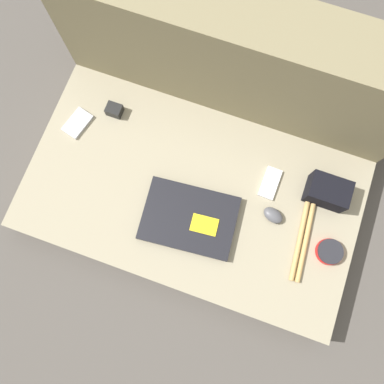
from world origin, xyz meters
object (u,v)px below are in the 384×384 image
at_px(camera_pouch, 328,192).
at_px(charger_brick, 114,110).
at_px(phone_silver, 77,123).
at_px(laptop, 189,218).
at_px(speaker_puck, 330,252).
at_px(phone_black, 270,183).
at_px(computer_mouse, 273,215).

distance_m(camera_pouch, charger_brick, 0.81).
distance_m(phone_silver, charger_brick, 0.14).
bearing_deg(laptop, speaker_puck, 0.77).
height_order(laptop, charger_brick, charger_brick).
relative_size(laptop, phone_black, 2.94).
distance_m(computer_mouse, charger_brick, 0.68).
bearing_deg(speaker_puck, charger_brick, 165.13).
relative_size(camera_pouch, charger_brick, 2.48).
bearing_deg(speaker_puck, camera_pouch, 109.79).
bearing_deg(charger_brick, camera_pouch, -3.10).
bearing_deg(computer_mouse, speaker_puck, 3.46).
relative_size(laptop, charger_brick, 6.04).
distance_m(computer_mouse, phone_silver, 0.78).
height_order(laptop, phone_silver, laptop).
xyz_separation_m(speaker_puck, phone_silver, (-0.98, 0.14, -0.01)).
xyz_separation_m(phone_silver, camera_pouch, (0.92, 0.04, 0.04)).
relative_size(phone_silver, charger_brick, 2.18).
relative_size(computer_mouse, phone_black, 0.72).
xyz_separation_m(laptop, phone_black, (0.22, 0.21, -0.01)).
bearing_deg(speaker_puck, computer_mouse, 165.74).
bearing_deg(phone_black, laptop, -134.59).
relative_size(phone_silver, camera_pouch, 0.88).
bearing_deg(laptop, phone_silver, 153.52).
relative_size(computer_mouse, phone_silver, 0.68).
height_order(speaker_puck, phone_silver, speaker_puck).
bearing_deg(computer_mouse, laptop, -140.63).
bearing_deg(phone_silver, camera_pouch, 17.62).
xyz_separation_m(speaker_puck, camera_pouch, (-0.07, 0.19, 0.03)).
xyz_separation_m(speaker_puck, phone_black, (-0.26, 0.16, -0.01)).
distance_m(laptop, phone_black, 0.31).
height_order(speaker_puck, camera_pouch, camera_pouch).
bearing_deg(laptop, phone_black, 38.28).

